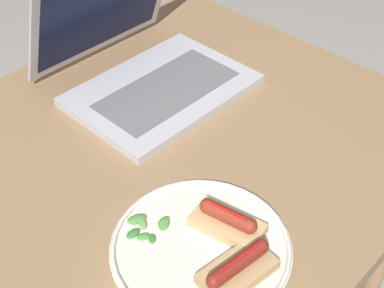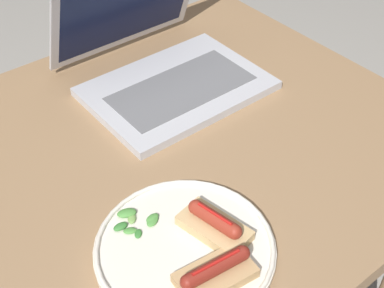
# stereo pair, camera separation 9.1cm
# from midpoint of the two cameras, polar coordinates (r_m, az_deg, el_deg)

# --- Properties ---
(desk) EXTENTS (1.02, 0.84, 0.75)m
(desk) POSITION_cam_midpoint_polar(r_m,az_deg,el_deg) (1.05, -5.76, -3.91)
(desk) COLOR #93704C
(desk) RESTS_ON ground_plane
(laptop) EXTENTS (0.36, 0.35, 0.25)m
(laptop) POSITION_cam_midpoint_polar(r_m,az_deg,el_deg) (1.14, -7.32, 8.12)
(laptop) COLOR #B7B7BC
(laptop) RESTS_ON desk
(plate) EXTENTS (0.28, 0.28, 0.02)m
(plate) POSITION_cam_midpoint_polar(r_m,az_deg,el_deg) (0.82, -2.27, -11.15)
(plate) COLOR silver
(plate) RESTS_ON desk
(sausage_toast_left) EXTENTS (0.08, 0.12, 0.04)m
(sausage_toast_left) POSITION_cam_midpoint_polar(r_m,az_deg,el_deg) (0.83, 0.64, -8.44)
(sausage_toast_left) COLOR tan
(sausage_toast_left) RESTS_ON plate
(sausage_toast_middle) EXTENTS (0.12, 0.07, 0.04)m
(sausage_toast_middle) POSITION_cam_midpoint_polar(r_m,az_deg,el_deg) (0.78, 1.47, -13.31)
(sausage_toast_middle) COLOR tan
(sausage_toast_middle) RESTS_ON plate
(salad_pile) EXTENTS (0.07, 0.07, 0.01)m
(salad_pile) POSITION_cam_midpoint_polar(r_m,az_deg,el_deg) (0.85, -8.00, -8.75)
(salad_pile) COLOR #4C8E3D
(salad_pile) RESTS_ON plate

